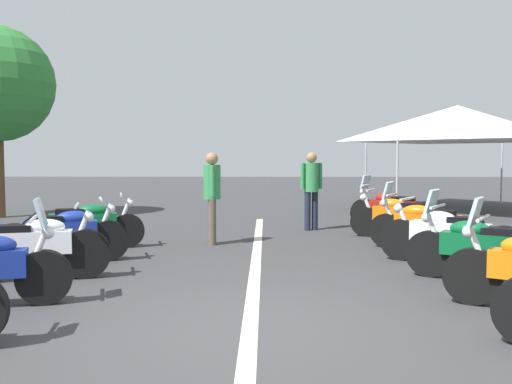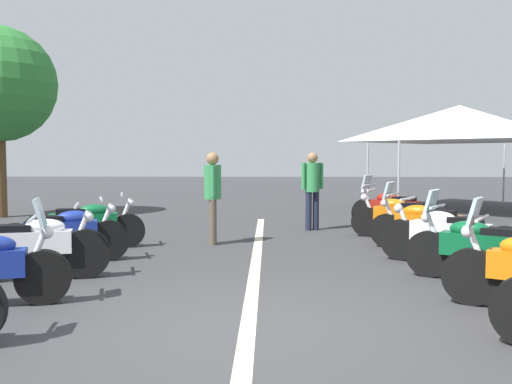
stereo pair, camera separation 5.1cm
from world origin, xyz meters
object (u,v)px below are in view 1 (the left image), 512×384
(motorcycle_left_row_2, at_px, (32,246))
(motorcycle_right_row_6, at_px, (392,209))
(bystander_1, at_px, (212,191))
(event_tent, at_px, (457,124))
(motorcycle_left_row_3, at_px, (63,234))
(motorcycle_left_row_4, at_px, (84,224))
(motorcycle_right_row_2, at_px, (481,247))
(motorcycle_right_row_3, at_px, (449,235))
(bystander_0, at_px, (311,185))
(motorcycle_right_row_4, at_px, (426,224))
(motorcycle_right_row_5, at_px, (400,216))

(motorcycle_left_row_2, relative_size, motorcycle_right_row_6, 1.13)
(bystander_1, xyz_separation_m, event_tent, (6.82, -6.84, 1.63))
(motorcycle_left_row_2, distance_m, event_tent, 13.58)
(motorcycle_left_row_3, distance_m, motorcycle_left_row_4, 1.35)
(motorcycle_left_row_3, distance_m, bystander_1, 2.92)
(motorcycle_left_row_2, distance_m, motorcycle_right_row_2, 5.92)
(motorcycle_left_row_3, relative_size, motorcycle_right_row_2, 1.10)
(motorcycle_right_row_3, bearing_deg, event_tent, -75.71)
(bystander_0, bearing_deg, motorcycle_right_row_2, -2.99)
(motorcycle_left_row_3, relative_size, motorcycle_right_row_4, 1.05)
(motorcycle_right_row_6, bearing_deg, motorcycle_right_row_4, 124.41)
(motorcycle_left_row_3, xyz_separation_m, bystander_1, (1.92, -2.13, 0.56))
(motorcycle_left_row_2, bearing_deg, motorcycle_right_row_3, -3.67)
(motorcycle_right_row_3, xyz_separation_m, event_tent, (8.79, -3.06, 2.19))
(motorcycle_left_row_2, relative_size, motorcycle_right_row_3, 1.06)
(motorcycle_right_row_2, bearing_deg, motorcycle_right_row_5, -55.25)
(motorcycle_right_row_3, xyz_separation_m, motorcycle_right_row_5, (2.81, 0.08, -0.01))
(motorcycle_right_row_2, xyz_separation_m, bystander_0, (5.24, 1.80, 0.56))
(motorcycle_right_row_6, bearing_deg, motorcycle_right_row_3, 124.29)
(motorcycle_right_row_4, bearing_deg, bystander_0, -26.41)
(motorcycle_left_row_3, distance_m, bystander_0, 5.79)
(motorcycle_left_row_2, xyz_separation_m, motorcycle_left_row_4, (2.59, 0.14, -0.02))
(motorcycle_right_row_2, height_order, motorcycle_right_row_5, motorcycle_right_row_2)
(motorcycle_left_row_2, height_order, motorcycle_right_row_2, motorcycle_right_row_2)
(motorcycle_right_row_2, relative_size, bystander_0, 1.03)
(motorcycle_right_row_2, xyz_separation_m, motorcycle_right_row_6, (5.39, -0.04, 0.01))
(motorcycle_left_row_3, xyz_separation_m, motorcycle_right_row_6, (4.14, -6.00, 0.02))
(motorcycle_right_row_3, relative_size, motorcycle_right_row_5, 0.99)
(motorcycle_left_row_4, bearing_deg, motorcycle_right_row_5, -1.10)
(motorcycle_right_row_4, distance_m, bystander_1, 3.91)
(motorcycle_left_row_3, xyz_separation_m, event_tent, (8.74, -8.97, 2.19))
(motorcycle_left_row_4, relative_size, motorcycle_right_row_4, 1.12)
(motorcycle_right_row_3, bearing_deg, motorcycle_right_row_6, -57.67)
(motorcycle_right_row_5, bearing_deg, motorcycle_left_row_2, 58.25)
(motorcycle_right_row_3, relative_size, bystander_0, 1.10)
(motorcycle_right_row_3, relative_size, event_tent, 0.37)
(motorcycle_right_row_5, height_order, bystander_0, bystander_0)
(motorcycle_right_row_3, distance_m, bystander_1, 4.30)
(motorcycle_right_row_2, xyz_separation_m, motorcycle_right_row_5, (4.01, 0.12, -0.02))
(motorcycle_right_row_4, height_order, bystander_1, bystander_1)
(motorcycle_right_row_4, bearing_deg, motorcycle_right_row_3, 118.61)
(motorcycle_right_row_2, distance_m, motorcycle_right_row_4, 2.54)
(motorcycle_left_row_2, xyz_separation_m, motorcycle_right_row_5, (4.00, -5.80, -0.02))
(motorcycle_right_row_3, bearing_deg, motorcycle_left_row_2, 44.93)
(motorcycle_left_row_3, bearing_deg, event_tent, 25.75)
(motorcycle_right_row_6, xyz_separation_m, event_tent, (4.60, -2.97, 2.17))
(bystander_0, bearing_deg, bystander_1, -66.34)
(motorcycle_left_row_3, bearing_deg, bystander_0, 25.31)
(motorcycle_left_row_4, distance_m, bystander_0, 5.05)
(motorcycle_right_row_6, distance_m, event_tent, 5.89)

